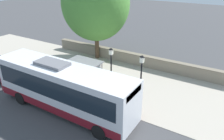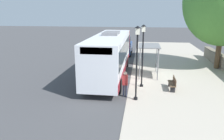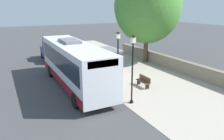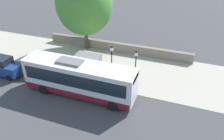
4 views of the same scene
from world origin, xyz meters
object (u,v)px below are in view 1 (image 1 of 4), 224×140
object	(u,v)px
bus_shelter	(86,66)
street_lamp_near	(141,81)
street_lamp_far	(111,71)
bench	(128,86)
pedestrian	(129,106)
bus	(63,87)
shade_tree	(96,3)

from	to	relation	value
bus_shelter	street_lamp_near	bearing A→B (deg)	79.33
street_lamp_far	bench	bearing A→B (deg)	170.15
bench	pedestrian	bearing A→B (deg)	28.37
bus	street_lamp_far	world-z (taller)	street_lamp_far
shade_tree	bus_shelter	bearing A→B (deg)	27.81
pedestrian	shade_tree	distance (m)	12.77
bus	bus_shelter	world-z (taller)	bus
bus_shelter	bench	distance (m)	3.96
bus_shelter	street_lamp_near	size ratio (longest dim) A/B	0.63
pedestrian	street_lamp_near	xyz separation A→B (m)	(-0.71, 0.44, 1.69)
pedestrian	bench	world-z (taller)	pedestrian
pedestrian	shade_tree	xyz separation A→B (m)	(-8.14, -8.38, 5.16)
street_lamp_far	pedestrian	bearing A→B (deg)	63.36
bench	street_lamp_near	bearing A→B (deg)	41.04
bus_shelter	shade_tree	size ratio (longest dim) A/B	0.28
street_lamp_near	pedestrian	bearing A→B (deg)	-31.73
bus	street_lamp_near	bearing A→B (deg)	115.38
pedestrian	bench	bearing A→B (deg)	-151.63
street_lamp_far	shade_tree	distance (m)	10.11
street_lamp_near	shade_tree	distance (m)	12.04
shade_tree	bus	bearing A→B (deg)	22.06
pedestrian	bus_shelter	bearing A→B (deg)	-109.09
street_lamp_far	shade_tree	world-z (taller)	shade_tree
pedestrian	street_lamp_near	size ratio (longest dim) A/B	0.37
street_lamp_near	shade_tree	bearing A→B (deg)	-130.12
bench	street_lamp_near	xyz separation A→B (m)	(2.47, 2.15, 2.19)
street_lamp_far	shade_tree	size ratio (longest dim) A/B	0.44
bus_shelter	street_lamp_far	xyz separation A→B (m)	(0.68, 2.91, 0.48)
pedestrian	street_lamp_near	world-z (taller)	street_lamp_near
bench	shade_tree	distance (m)	10.05
bus	street_lamp_far	xyz separation A→B (m)	(-2.65, 2.34, 0.75)
bus_shelter	street_lamp_near	xyz separation A→B (m)	(1.02, 5.44, 0.51)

